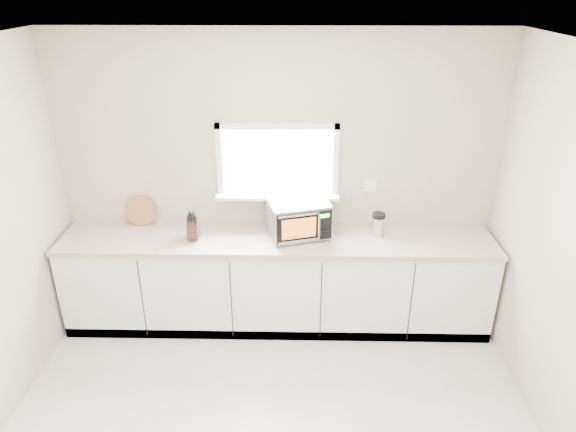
{
  "coord_description": "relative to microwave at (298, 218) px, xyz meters",
  "views": [
    {
      "loc": [
        0.19,
        -2.42,
        3.06
      ],
      "look_at": [
        0.1,
        1.55,
        1.21
      ],
      "focal_mm": 32.0,
      "sensor_mm": 36.0,
      "label": 1
    }
  ],
  "objects": [
    {
      "name": "cabinets",
      "position": [
        -0.19,
        -0.05,
        -0.65
      ],
      "size": [
        3.92,
        0.6,
        0.88
      ],
      "primitive_type": "cube",
      "color": "white",
      "rests_on": "ground"
    },
    {
      "name": "coffee_grinder",
      "position": [
        0.72,
        0.02,
        -0.07
      ],
      "size": [
        0.13,
        0.13,
        0.22
      ],
      "rotation": [
        0.0,
        0.0,
        -0.03
      ],
      "color": "#B1B3B8",
      "rests_on": "countertop"
    },
    {
      "name": "cutting_board",
      "position": [
        -1.48,
        0.19,
        -0.03
      ],
      "size": [
        0.29,
        0.07,
        0.29
      ],
      "primitive_type": "cylinder",
      "rotation": [
        1.4,
        0.0,
        0.0
      ],
      "color": "#AC6E42",
      "rests_on": "countertop"
    },
    {
      "name": "microwave",
      "position": [
        0.0,
        0.0,
        0.0
      ],
      "size": [
        0.61,
        0.53,
        0.33
      ],
      "rotation": [
        0.0,
        0.0,
        0.29
      ],
      "color": "black",
      "rests_on": "countertop"
    },
    {
      "name": "countertop",
      "position": [
        -0.19,
        -0.06,
        -0.19
      ],
      "size": [
        3.92,
        0.64,
        0.04
      ],
      "primitive_type": "cube",
      "color": "#BAA799",
      "rests_on": "cabinets"
    },
    {
      "name": "back_wall",
      "position": [
        -0.19,
        0.24,
        0.27
      ],
      "size": [
        4.0,
        0.17,
        2.7
      ],
      "color": "#BEB497",
      "rests_on": "ground"
    },
    {
      "name": "knife_block",
      "position": [
        -0.94,
        -0.09,
        -0.05
      ],
      "size": [
        0.1,
        0.2,
        0.29
      ],
      "rotation": [
        0.0,
        0.0,
        0.03
      ],
      "color": "#422417",
      "rests_on": "countertop"
    }
  ]
}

